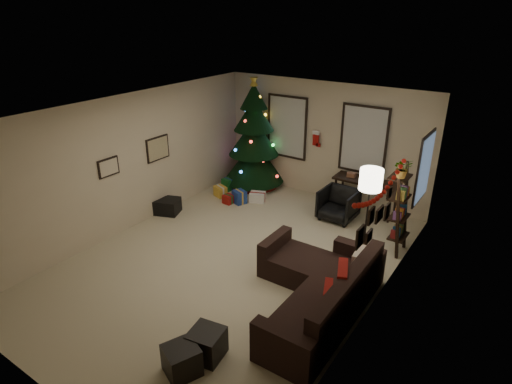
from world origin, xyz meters
TOP-DOWN VIEW (x-y plane):
  - floor at (0.00, 0.00)m, footprint 7.00×7.00m
  - ceiling at (0.00, 0.00)m, footprint 7.00×7.00m
  - wall_back at (0.00, 3.50)m, footprint 5.00×0.00m
  - wall_front at (0.00, -3.50)m, footprint 5.00×0.00m
  - wall_left at (-2.50, 0.00)m, footprint 0.00×7.00m
  - wall_right at (2.50, 0.00)m, footprint 0.00×7.00m
  - window_back_left at (-0.95, 3.47)m, footprint 1.05×0.06m
  - window_back_right at (0.95, 3.47)m, footprint 1.05×0.06m
  - window_right_wall at (2.47, 2.55)m, footprint 0.06×0.90m
  - christmas_tree at (-1.69, 3.14)m, footprint 1.50×1.50m
  - presents at (-1.56, 2.22)m, footprint 1.30×0.89m
  - sofa at (1.85, -0.28)m, footprint 1.81×2.64m
  - pillow_red_a at (2.21, -0.82)m, footprint 0.24×0.41m
  - pillow_red_b at (2.21, -0.37)m, footprint 0.30×0.50m
  - pillow_cream at (2.21, 0.25)m, footprint 0.16×0.42m
  - ottoman_near at (1.02, -2.39)m, footprint 0.53×0.53m
  - ottoman_far at (1.10, -2.00)m, footprint 0.48×0.48m
  - desk at (1.20, 3.22)m, footprint 1.40×0.50m
  - desk_chair at (0.86, 2.57)m, footprint 0.68×0.64m
  - bookshelf at (2.30, 1.96)m, footprint 0.30×0.50m
  - potted_plant at (2.30, 1.67)m, footprint 0.51×0.50m
  - floor_lamp at (1.95, 1.20)m, footprint 0.38×0.38m
  - art_map at (-2.48, 0.74)m, footprint 0.04×0.60m
  - art_abstract at (-2.48, -0.51)m, footprint 0.04×0.45m
  - gallery at (2.48, -0.07)m, footprint 0.03×1.25m
  - garland at (2.45, 0.14)m, footprint 0.08×1.90m
  - stocking_left at (-0.14, 3.40)m, footprint 0.20×0.05m
  - stocking_right at (0.19, 3.57)m, footprint 0.20×0.05m
  - storage_bin at (-2.42, 0.72)m, footprint 0.76×0.64m

SIDE VIEW (x-z plane):
  - floor at x=0.00m, z-range 0.00..0.00m
  - presents at x=-1.56m, z-range -0.02..0.28m
  - storage_bin at x=-2.42m, z-range 0.00..0.33m
  - ottoman_near at x=1.02m, z-range 0.00..0.38m
  - ottoman_far at x=1.10m, z-range 0.00..0.39m
  - sofa at x=1.85m, z-range -0.15..0.70m
  - desk_chair at x=0.86m, z-range 0.00..0.69m
  - pillow_cream at x=2.21m, z-range 0.43..0.83m
  - pillow_red_a at x=2.21m, z-range 0.44..0.84m
  - pillow_red_b at x=2.21m, z-range 0.39..0.89m
  - desk at x=1.20m, z-range 0.29..1.04m
  - bookshelf at x=2.30m, z-range -0.03..1.67m
  - christmas_tree at x=-1.69m, z-range -0.24..2.55m
  - wall_left at x=-2.50m, z-range -2.15..4.85m
  - wall_right at x=2.50m, z-range -2.15..4.85m
  - wall_back at x=0.00m, z-range -1.15..3.85m
  - wall_front at x=0.00m, z-range -1.15..3.85m
  - stocking_left at x=-0.14m, z-range 1.24..1.60m
  - art_abstract at x=-2.48m, z-range 1.25..1.60m
  - stocking_right at x=0.19m, z-range 1.25..1.61m
  - art_map at x=-2.48m, z-range 1.21..1.71m
  - floor_lamp at x=1.95m, z-range 0.60..2.39m
  - window_right_wall at x=2.47m, z-range 0.85..2.15m
  - window_back_left at x=-0.95m, z-range 0.80..2.30m
  - window_back_right at x=0.95m, z-range 0.80..2.30m
  - gallery at x=2.48m, z-range 1.30..1.84m
  - potted_plant at x=2.30m, z-range 1.56..2.00m
  - garland at x=2.45m, z-range 1.81..2.11m
  - ceiling at x=0.00m, z-range 2.70..2.70m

